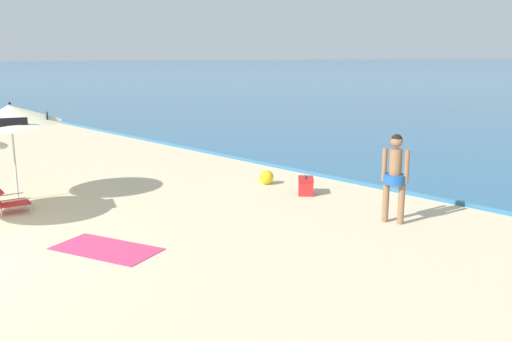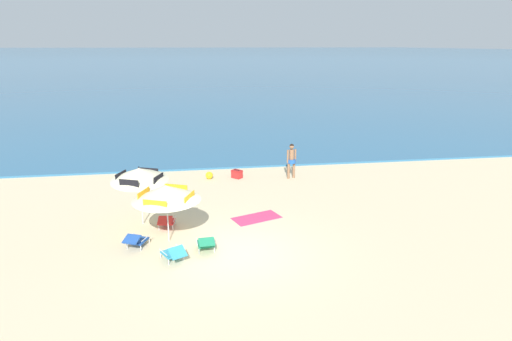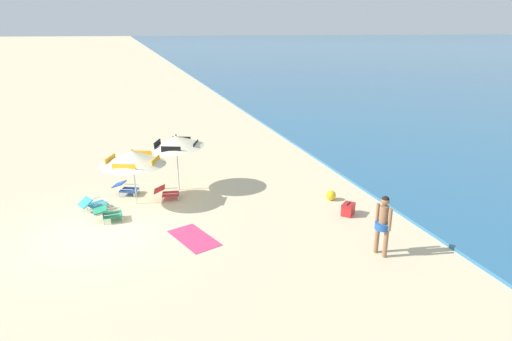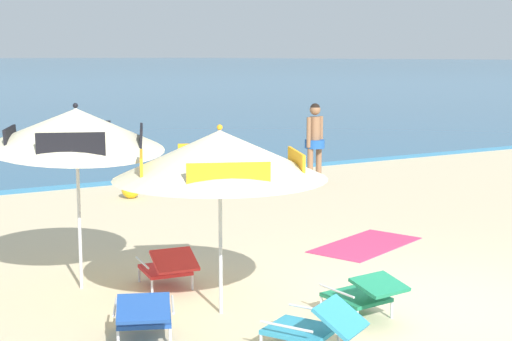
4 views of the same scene
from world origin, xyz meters
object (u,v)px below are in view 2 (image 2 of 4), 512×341
object	(u,v)px
lounge_chair_facing_sea	(166,221)
cooler_box	(237,174)
lounge_chair_spare_folded	(174,253)
beach_towel	(257,218)
lounge_chair_under_umbrella	(136,240)
beach_ball	(209,175)
beach_umbrella_striped_second	(139,174)
person_standing_near_shore	(291,158)
beach_umbrella_striped_main	(166,193)
lounge_chair_beside_umbrella	(206,243)

from	to	relation	value
lounge_chair_facing_sea	cooler_box	size ratio (longest dim) A/B	1.57
lounge_chair_spare_folded	beach_towel	xyz separation A→B (m)	(3.02, 2.97, -0.26)
lounge_chair_facing_sea	cooler_box	distance (m)	6.52
lounge_chair_under_umbrella	cooler_box	distance (m)	8.21
cooler_box	beach_towel	size ratio (longest dim) A/B	0.33
lounge_chair_spare_folded	beach_ball	size ratio (longest dim) A/B	2.83
beach_ball	beach_umbrella_striped_second	bearing A→B (deg)	-117.49
lounge_chair_under_umbrella	person_standing_near_shore	size ratio (longest dim) A/B	0.58
beach_umbrella_striped_second	beach_ball	world-z (taller)	beach_umbrella_striped_second
lounge_chair_facing_sea	person_standing_near_shore	world-z (taller)	person_standing_near_shore
person_standing_near_shore	lounge_chair_under_umbrella	bearing A→B (deg)	-135.25
beach_umbrella_striped_main	cooler_box	size ratio (longest dim) A/B	5.26
beach_umbrella_striped_second	beach_towel	xyz separation A→B (m)	(4.24, -0.10, -1.91)
beach_ball	beach_towel	world-z (taller)	beach_ball
lounge_chair_facing_sea	beach_towel	xyz separation A→B (m)	(3.35, 0.46, -0.27)
lounge_chair_under_umbrella	lounge_chair_beside_umbrella	bearing A→B (deg)	-14.28
lounge_chair_beside_umbrella	person_standing_near_shore	size ratio (longest dim) A/B	0.51
lounge_chair_facing_sea	person_standing_near_shore	distance (m)	7.87
beach_umbrella_striped_second	lounge_chair_facing_sea	distance (m)	1.94
beach_umbrella_striped_second	lounge_chair_facing_sea	xyz separation A→B (m)	(0.88, -0.55, -1.64)
lounge_chair_beside_umbrella	lounge_chair_spare_folded	xyz separation A→B (m)	(-1.00, -0.51, -0.01)
beach_umbrella_striped_second	beach_ball	bearing A→B (deg)	62.51
beach_umbrella_striped_main	beach_ball	bearing A→B (deg)	76.06
lounge_chair_spare_folded	beach_towel	distance (m)	4.24
beach_umbrella_striped_main	lounge_chair_beside_umbrella	bearing A→B (deg)	-37.30
beach_umbrella_striped_main	beach_umbrella_striped_second	world-z (taller)	beach_umbrella_striped_second
beach_umbrella_striped_main	beach_ball	distance (m)	7.18
lounge_chair_under_umbrella	person_standing_near_shore	xyz separation A→B (m)	(6.74, 6.68, 0.73)
lounge_chair_spare_folded	beach_towel	size ratio (longest dim) A/B	0.57
lounge_chair_spare_folded	cooler_box	bearing A→B (deg)	70.87
lounge_chair_facing_sea	beach_towel	distance (m)	3.40
beach_umbrella_striped_second	lounge_chair_spare_folded	world-z (taller)	beach_umbrella_striped_second
person_standing_near_shore	beach_umbrella_striped_second	bearing A→B (deg)	-145.02
lounge_chair_beside_umbrella	person_standing_near_shore	xyz separation A→B (m)	(4.49, 7.25, 0.73)
lounge_chair_beside_umbrella	cooler_box	bearing A→B (deg)	76.53
beach_umbrella_striped_second	lounge_chair_beside_umbrella	xyz separation A→B (m)	(2.22, -2.55, -1.63)
beach_umbrella_striped_main	beach_umbrella_striped_second	xyz separation A→B (m)	(-1.00, 1.63, 0.19)
lounge_chair_spare_folded	beach_umbrella_striped_main	bearing A→B (deg)	98.30
lounge_chair_spare_folded	person_standing_near_shore	bearing A→B (deg)	54.70
lounge_chair_under_umbrella	person_standing_near_shore	bearing A→B (deg)	44.75
lounge_chair_beside_umbrella	beach_ball	xyz separation A→B (m)	(0.48, 7.73, -0.10)
lounge_chair_under_umbrella	beach_towel	size ratio (longest dim) A/B	0.56
person_standing_near_shore	beach_towel	distance (m)	5.48
beach_umbrella_striped_main	person_standing_near_shore	xyz separation A→B (m)	(5.70, 6.33, -0.71)
lounge_chair_facing_sea	beach_ball	xyz separation A→B (m)	(1.81, 5.73, -0.09)
lounge_chair_under_umbrella	beach_towel	world-z (taller)	lounge_chair_under_umbrella
beach_umbrella_striped_main	lounge_chair_facing_sea	bearing A→B (deg)	96.50
beach_umbrella_striped_second	person_standing_near_shore	bearing A→B (deg)	34.98
cooler_box	beach_towel	world-z (taller)	cooler_box
person_standing_near_shore	lounge_chair_facing_sea	bearing A→B (deg)	-138.00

